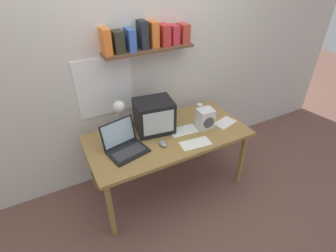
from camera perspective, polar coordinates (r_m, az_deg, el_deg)
The scene contains 12 objects.
ground_plane at distance 3.06m, azimuth -0.00°, elevation -12.55°, with size 12.00×12.00×0.00m, color brown.
back_wall at distance 2.73m, azimuth -5.14°, elevation 14.17°, with size 5.60×0.24×2.60m.
corner_desk at distance 2.63m, azimuth -0.00°, elevation -2.83°, with size 1.59×0.77×0.70m.
crt_monitor at distance 2.58m, azimuth -3.04°, elevation 2.20°, with size 0.40×0.35×0.33m.
laptop at distance 2.41m, azimuth -9.62°, elevation -3.75°, with size 0.39×0.36×0.26m.
desk_lamp at distance 2.49m, azimuth -10.63°, elevation 3.43°, with size 0.12×0.19×0.38m.
juice_glass at distance 2.91m, azimuth 6.82°, elevation 3.52°, with size 0.06×0.06×0.13m.
space_heater at distance 2.68m, azimuth 8.12°, elevation 1.61°, with size 0.17×0.15×0.21m.
computer_mouse at distance 2.45m, azimuth -1.11°, elevation -3.87°, with size 0.06×0.11×0.03m.
printed_handout at distance 2.49m, azimuth 6.01°, elevation -3.77°, with size 0.30×0.17×0.00m.
open_notebook at distance 2.84m, azimuth 12.31°, elevation 0.74°, with size 0.26×0.20×0.00m.
loose_paper_near_laptop at distance 2.66m, azimuth 3.42°, elevation -0.98°, with size 0.30×0.19×0.00m.
Camera 1 is at (-0.98, -1.87, 2.22)m, focal length 28.00 mm.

